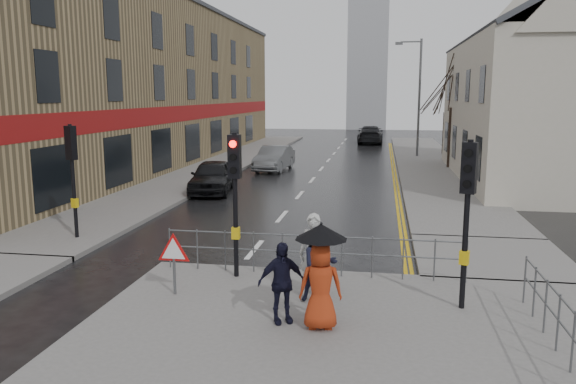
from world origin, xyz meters
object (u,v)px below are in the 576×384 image
(pedestrian_a, at_px, (313,254))
(pedestrian_b, at_px, (319,264))
(pedestrian_with_umbrella, at_px, (321,271))
(pedestrian_d, at_px, (281,282))
(car_parked, at_px, (212,176))
(car_mid, at_px, (274,158))

(pedestrian_a, relative_size, pedestrian_b, 1.13)
(pedestrian_a, distance_m, pedestrian_with_umbrella, 1.82)
(pedestrian_with_umbrella, distance_m, pedestrian_d, 0.84)
(pedestrian_a, xyz_separation_m, car_parked, (-6.14, 12.69, -0.29))
(pedestrian_b, height_order, pedestrian_d, pedestrian_b)
(pedestrian_with_umbrella, bearing_deg, pedestrian_a, 101.10)
(pedestrian_b, distance_m, pedestrian_with_umbrella, 1.44)
(pedestrian_a, relative_size, car_mid, 0.41)
(pedestrian_a, relative_size, car_parked, 0.41)
(pedestrian_b, height_order, pedestrian_with_umbrella, pedestrian_with_umbrella)
(pedestrian_a, xyz_separation_m, pedestrian_d, (-0.41, -1.61, -0.11))
(pedestrian_a, bearing_deg, pedestrian_with_umbrella, -64.85)
(pedestrian_with_umbrella, relative_size, car_parked, 0.46)
(car_parked, xyz_separation_m, car_mid, (1.34, 7.86, -0.02))
(pedestrian_d, height_order, car_parked, pedestrian_d)
(car_mid, bearing_deg, car_parked, -95.23)
(pedestrian_with_umbrella, bearing_deg, car_parked, 114.17)
(pedestrian_with_umbrella, bearing_deg, pedestrian_b, 97.28)
(pedestrian_d, xyz_separation_m, car_parked, (-5.73, 14.30, -0.18))
(pedestrian_a, xyz_separation_m, pedestrian_b, (0.17, -0.37, -0.10))
(pedestrian_a, relative_size, pedestrian_d, 1.14)
(pedestrian_a, bearing_deg, pedestrian_d, -90.30)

